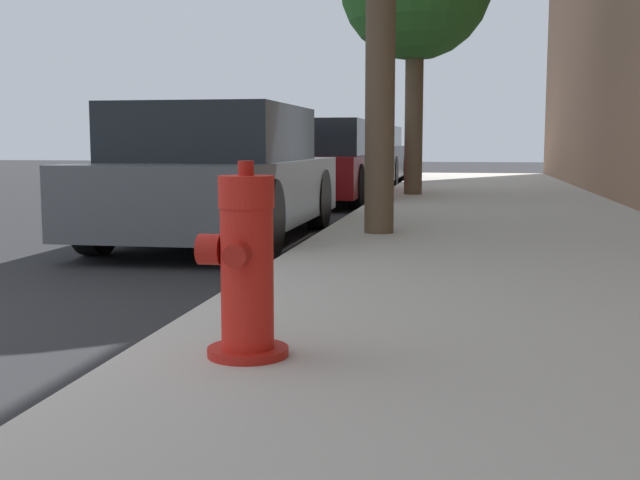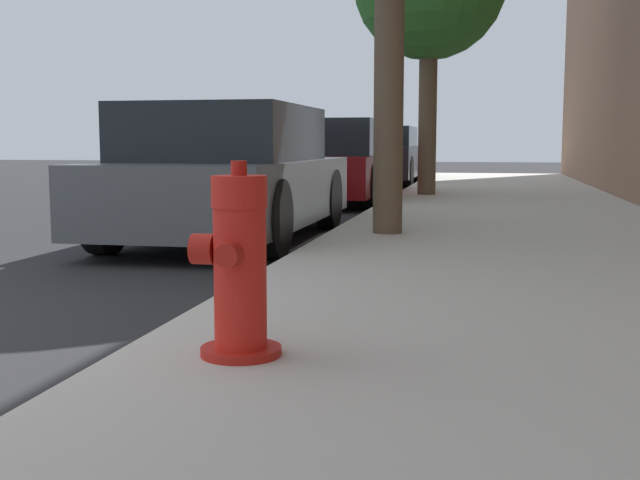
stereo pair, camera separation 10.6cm
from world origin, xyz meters
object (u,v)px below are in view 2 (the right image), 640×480
at_px(parked_car_near, 229,176).
at_px(parked_car_far, 382,156).
at_px(fire_hydrant, 239,268).
at_px(parked_car_mid, 336,163).

relative_size(parked_car_near, parked_car_far, 1.01).
xyz_separation_m(fire_hydrant, parked_car_mid, (-1.53, 10.37, 0.16)).
xyz_separation_m(fire_hydrant, parked_car_near, (-1.63, 4.89, 0.16)).
bearing_deg(parked_car_far, parked_car_mid, -90.18).
distance_m(parked_car_near, parked_car_mid, 5.48).
relative_size(fire_hydrant, parked_car_near, 0.19).
bearing_deg(fire_hydrant, parked_car_near, 108.48).
bearing_deg(fire_hydrant, parked_car_far, 95.29).
distance_m(parked_car_mid, parked_car_far, 5.92).
bearing_deg(parked_car_far, fire_hydrant, -84.71).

